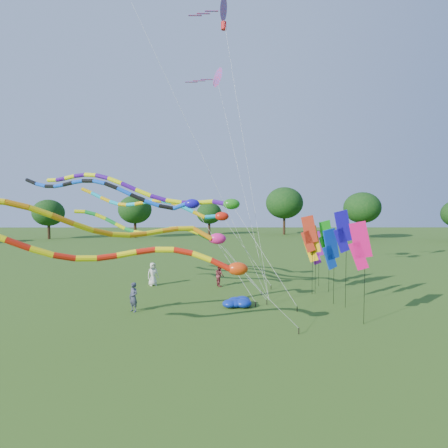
{
  "coord_description": "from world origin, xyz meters",
  "views": [
    {
      "loc": [
        -0.31,
        -17.88,
        6.01
      ],
      "look_at": [
        -0.17,
        5.14,
        4.8
      ],
      "focal_mm": 30.0,
      "sensor_mm": 36.0,
      "label": 1
    }
  ],
  "objects_px": {
    "person_b": "(133,297)",
    "tube_kite_red": "(136,255)",
    "blue_nylon_heap": "(237,301)",
    "person_a": "(153,274)",
    "tube_kite_orange": "(131,227)",
    "person_c": "(220,275)"
  },
  "relations": [
    {
      "from": "blue_nylon_heap",
      "to": "person_b",
      "type": "height_order",
      "value": "person_b"
    },
    {
      "from": "blue_nylon_heap",
      "to": "person_b",
      "type": "bearing_deg",
      "value": -168.02
    },
    {
      "from": "tube_kite_red",
      "to": "tube_kite_orange",
      "type": "bearing_deg",
      "value": 98.2
    },
    {
      "from": "blue_nylon_heap",
      "to": "person_c",
      "type": "height_order",
      "value": "person_c"
    },
    {
      "from": "tube_kite_orange",
      "to": "tube_kite_red",
      "type": "bearing_deg",
      "value": -97.0
    },
    {
      "from": "person_a",
      "to": "tube_kite_red",
      "type": "bearing_deg",
      "value": -114.66
    },
    {
      "from": "person_a",
      "to": "person_b",
      "type": "bearing_deg",
      "value": -120.57
    },
    {
      "from": "person_c",
      "to": "tube_kite_orange",
      "type": "bearing_deg",
      "value": 131.35
    },
    {
      "from": "tube_kite_red",
      "to": "person_a",
      "type": "height_order",
      "value": "tube_kite_red"
    },
    {
      "from": "tube_kite_red",
      "to": "person_a",
      "type": "distance_m",
      "value": 12.09
    },
    {
      "from": "tube_kite_red",
      "to": "blue_nylon_heap",
      "type": "distance_m",
      "value": 8.42
    },
    {
      "from": "tube_kite_orange",
      "to": "person_a",
      "type": "distance_m",
      "value": 9.67
    },
    {
      "from": "person_a",
      "to": "person_c",
      "type": "relative_size",
      "value": 1.08
    },
    {
      "from": "tube_kite_orange",
      "to": "blue_nylon_heap",
      "type": "height_order",
      "value": "tube_kite_orange"
    },
    {
      "from": "blue_nylon_heap",
      "to": "person_c",
      "type": "bearing_deg",
      "value": 101.22
    },
    {
      "from": "tube_kite_orange",
      "to": "person_c",
      "type": "bearing_deg",
      "value": 38.0
    },
    {
      "from": "tube_kite_orange",
      "to": "person_b",
      "type": "xyz_separation_m",
      "value": [
        -0.4,
        2.04,
        -4.05
      ]
    },
    {
      "from": "blue_nylon_heap",
      "to": "tube_kite_red",
      "type": "bearing_deg",
      "value": -126.46
    },
    {
      "from": "blue_nylon_heap",
      "to": "person_a",
      "type": "bearing_deg",
      "value": 137.47
    },
    {
      "from": "person_b",
      "to": "tube_kite_red",
      "type": "bearing_deg",
      "value": -37.46
    },
    {
      "from": "tube_kite_red",
      "to": "person_b",
      "type": "relative_size",
      "value": 8.58
    },
    {
      "from": "person_b",
      "to": "blue_nylon_heap",
      "type": "bearing_deg",
      "value": 49.41
    }
  ]
}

